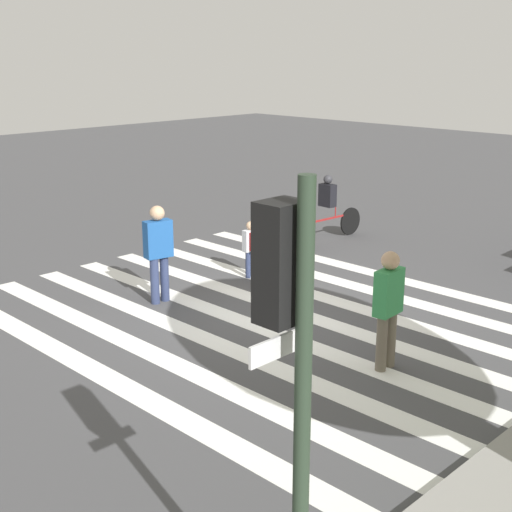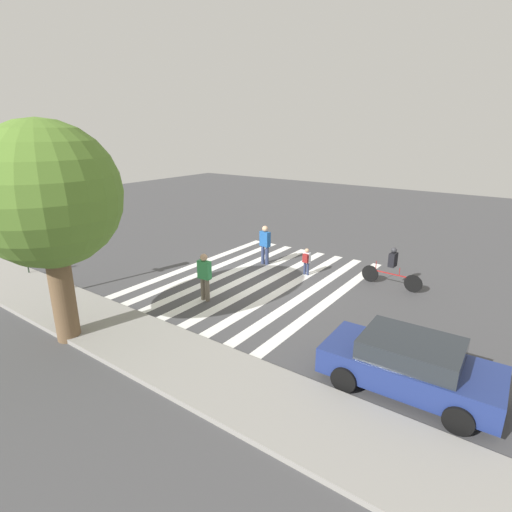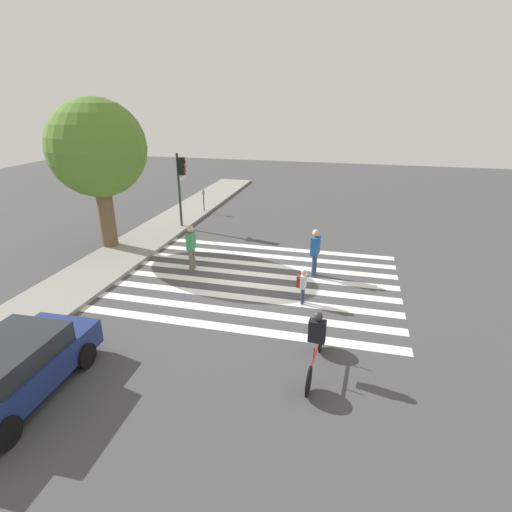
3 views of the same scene
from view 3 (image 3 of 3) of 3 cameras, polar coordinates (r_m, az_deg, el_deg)
name	(u,v)px [view 3 (image 3 of 3)]	position (r m, az deg, el deg)	size (l,w,h in m)	color
ground_plane	(259,280)	(14.78, 0.48, -3.47)	(60.00, 60.00, 0.00)	#444447
sidewalk_curb	(109,263)	(17.19, -20.22, -0.92)	(36.00, 2.50, 0.14)	gray
crosswalk_stripes	(259,280)	(14.78, 0.48, -3.45)	(7.26, 10.00, 0.01)	white
traffic_light	(181,177)	(20.39, -10.68, 11.05)	(0.60, 0.50, 3.80)	#283828
parking_meter	(203,196)	(23.51, -7.52, 8.55)	(0.15, 0.15, 1.38)	#283828
street_tree	(97,149)	(18.16, -21.72, 13.96)	(4.01, 4.01, 6.37)	brown
pedestrian_adult_tall_backpack	(191,245)	(15.50, -9.24, 1.53)	(0.51, 0.27, 1.80)	#6B6051
pedestrian_adult_blue_shirt	(302,284)	(12.97, 6.64, -3.97)	(0.34, 0.29, 1.19)	navy
pedestrian_adult_yellow_jacket	(315,250)	(14.90, 8.44, 0.84)	(0.55, 0.32, 1.84)	navy
cyclist_near_curb	(317,341)	(9.85, 8.64, -11.88)	(2.47, 0.41, 1.65)	black
car_parked_far_curb	(13,369)	(10.59, -31.43, -13.59)	(4.10, 2.05, 1.38)	navy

